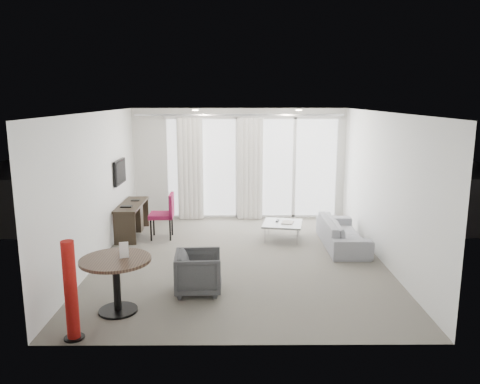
{
  "coord_description": "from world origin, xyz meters",
  "views": [
    {
      "loc": [
        -0.05,
        -8.01,
        2.85
      ],
      "look_at": [
        0.0,
        0.6,
        1.1
      ],
      "focal_mm": 35.0,
      "sensor_mm": 36.0,
      "label": 1
    }
  ],
  "objects_px": {
    "rattan_chair_b": "(320,190)",
    "tub_armchair": "(198,272)",
    "round_table": "(117,285)",
    "desk_chair": "(161,216)",
    "red_lamp": "(71,291)",
    "sofa": "(343,233)",
    "rattan_chair_a": "(257,187)",
    "desk": "(132,219)",
    "coffee_table": "(282,231)"
  },
  "relations": [
    {
      "from": "round_table",
      "to": "rattan_chair_b",
      "type": "bearing_deg",
      "value": 58.89
    },
    {
      "from": "desk_chair",
      "to": "sofa",
      "type": "bearing_deg",
      "value": -10.63
    },
    {
      "from": "tub_armchair",
      "to": "round_table",
      "type": "bearing_deg",
      "value": 118.42
    },
    {
      "from": "rattan_chair_a",
      "to": "rattan_chair_b",
      "type": "relative_size",
      "value": 1.12
    },
    {
      "from": "red_lamp",
      "to": "rattan_chair_b",
      "type": "distance_m",
      "value": 8.19
    },
    {
      "from": "red_lamp",
      "to": "rattan_chair_a",
      "type": "height_order",
      "value": "red_lamp"
    },
    {
      "from": "coffee_table",
      "to": "rattan_chair_b",
      "type": "relative_size",
      "value": 0.94
    },
    {
      "from": "desk_chair",
      "to": "rattan_chair_b",
      "type": "distance_m",
      "value": 4.77
    },
    {
      "from": "rattan_chair_a",
      "to": "red_lamp",
      "type": "bearing_deg",
      "value": -133.25
    },
    {
      "from": "sofa",
      "to": "rattan_chair_b",
      "type": "xyz_separation_m",
      "value": [
        0.16,
        3.51,
        0.14
      ]
    },
    {
      "from": "desk_chair",
      "to": "rattan_chair_a",
      "type": "relative_size",
      "value": 1.02
    },
    {
      "from": "tub_armchair",
      "to": "rattan_chair_a",
      "type": "bearing_deg",
      "value": -13.89
    },
    {
      "from": "desk",
      "to": "desk_chair",
      "type": "bearing_deg",
      "value": -18.18
    },
    {
      "from": "coffee_table",
      "to": "rattan_chair_b",
      "type": "height_order",
      "value": "rattan_chair_b"
    },
    {
      "from": "desk_chair",
      "to": "red_lamp",
      "type": "distance_m",
      "value": 4.12
    },
    {
      "from": "round_table",
      "to": "rattan_chair_a",
      "type": "bearing_deg",
      "value": 71.82
    },
    {
      "from": "rattan_chair_a",
      "to": "tub_armchair",
      "type": "bearing_deg",
      "value": -124.95
    },
    {
      "from": "round_table",
      "to": "rattan_chair_a",
      "type": "height_order",
      "value": "rattan_chair_a"
    },
    {
      "from": "tub_armchair",
      "to": "rattan_chair_a",
      "type": "relative_size",
      "value": 0.74
    },
    {
      "from": "rattan_chair_a",
      "to": "desk_chair",
      "type": "bearing_deg",
      "value": -147.51
    },
    {
      "from": "desk_chair",
      "to": "sofa",
      "type": "relative_size",
      "value": 0.51
    },
    {
      "from": "desk",
      "to": "coffee_table",
      "type": "relative_size",
      "value": 1.86
    },
    {
      "from": "desk_chair",
      "to": "round_table",
      "type": "distance_m",
      "value": 3.38
    },
    {
      "from": "tub_armchair",
      "to": "coffee_table",
      "type": "distance_m",
      "value": 3.03
    },
    {
      "from": "desk_chair",
      "to": "red_lamp",
      "type": "bearing_deg",
      "value": -97.46
    },
    {
      "from": "red_lamp",
      "to": "tub_armchair",
      "type": "xyz_separation_m",
      "value": [
        1.39,
        1.36,
        -0.3
      ]
    },
    {
      "from": "desk",
      "to": "tub_armchair",
      "type": "relative_size",
      "value": 2.12
    },
    {
      "from": "rattan_chair_b",
      "to": "rattan_chair_a",
      "type": "bearing_deg",
      "value": -165.97
    },
    {
      "from": "desk",
      "to": "sofa",
      "type": "distance_m",
      "value": 4.32
    },
    {
      "from": "red_lamp",
      "to": "coffee_table",
      "type": "distance_m",
      "value": 4.94
    },
    {
      "from": "red_lamp",
      "to": "coffee_table",
      "type": "xyz_separation_m",
      "value": [
        2.89,
        3.99,
        -0.44
      ]
    },
    {
      "from": "tub_armchair",
      "to": "coffee_table",
      "type": "xyz_separation_m",
      "value": [
        1.5,
        2.63,
        -0.14
      ]
    },
    {
      "from": "desk",
      "to": "round_table",
      "type": "height_order",
      "value": "round_table"
    },
    {
      "from": "red_lamp",
      "to": "rattan_chair_b",
      "type": "height_order",
      "value": "red_lamp"
    },
    {
      "from": "desk_chair",
      "to": "coffee_table",
      "type": "distance_m",
      "value": 2.49
    },
    {
      "from": "tub_armchair",
      "to": "rattan_chair_b",
      "type": "distance_m",
      "value": 6.33
    },
    {
      "from": "coffee_table",
      "to": "rattan_chair_a",
      "type": "xyz_separation_m",
      "value": [
        -0.38,
        3.3,
        0.28
      ]
    },
    {
      "from": "rattan_chair_a",
      "to": "sofa",
      "type": "bearing_deg",
      "value": -92.53
    },
    {
      "from": "tub_armchair",
      "to": "sofa",
      "type": "bearing_deg",
      "value": -53.56
    },
    {
      "from": "rattan_chair_b",
      "to": "tub_armchair",
      "type": "bearing_deg",
      "value": -93.51
    },
    {
      "from": "rattan_chair_a",
      "to": "rattan_chair_b",
      "type": "height_order",
      "value": "rattan_chair_a"
    },
    {
      "from": "red_lamp",
      "to": "rattan_chair_b",
      "type": "xyz_separation_m",
      "value": [
        4.17,
        7.05,
        -0.2
      ]
    },
    {
      "from": "desk_chair",
      "to": "tub_armchair",
      "type": "height_order",
      "value": "desk_chair"
    },
    {
      "from": "round_table",
      "to": "red_lamp",
      "type": "xyz_separation_m",
      "value": [
        -0.35,
        -0.72,
        0.24
      ]
    },
    {
      "from": "tub_armchair",
      "to": "sofa",
      "type": "distance_m",
      "value": 3.4
    },
    {
      "from": "desk",
      "to": "red_lamp",
      "type": "bearing_deg",
      "value": -86.84
    },
    {
      "from": "rattan_chair_b",
      "to": "round_table",
      "type": "bearing_deg",
      "value": -98.59
    },
    {
      "from": "red_lamp",
      "to": "sofa",
      "type": "xyz_separation_m",
      "value": [
        4.01,
        3.53,
        -0.34
      ]
    },
    {
      "from": "rattan_chair_b",
      "to": "sofa",
      "type": "bearing_deg",
      "value": -70.06
    },
    {
      "from": "sofa",
      "to": "round_table",
      "type": "bearing_deg",
      "value": 127.54
    }
  ]
}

